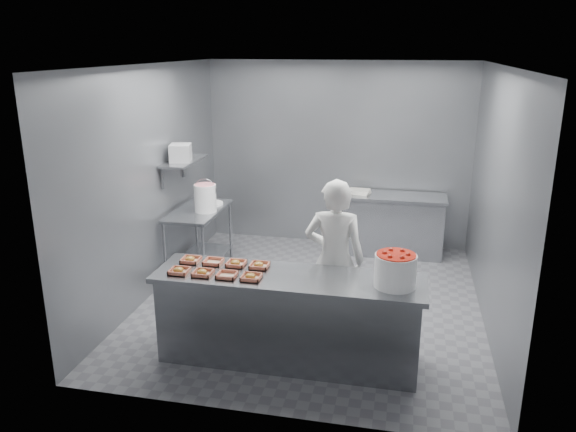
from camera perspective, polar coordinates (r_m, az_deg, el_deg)
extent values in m
plane|color=#4C4C51|center=(6.96, 2.38, -8.64)|extent=(4.50, 4.50, 0.00)
plane|color=white|center=(6.27, 2.71, 15.08)|extent=(4.50, 4.50, 0.00)
cube|color=slate|center=(8.65, 5.04, 6.22)|extent=(4.00, 0.04, 2.80)
cube|color=slate|center=(7.07, -13.68, 3.37)|extent=(0.04, 4.50, 2.80)
cube|color=slate|center=(6.47, 20.30, 1.52)|extent=(0.04, 4.50, 2.80)
cube|color=slate|center=(5.39, 0.05, -6.34)|extent=(2.60, 0.70, 0.05)
cube|color=slate|center=(5.58, 0.04, -10.59)|extent=(2.50, 0.64, 0.85)
cube|color=slate|center=(7.60, -9.10, 0.52)|extent=(0.60, 1.20, 0.04)
cube|color=slate|center=(7.82, -8.87, -4.27)|extent=(0.56, 1.15, 0.03)
cylinder|color=slate|center=(7.35, -12.39, -3.88)|extent=(0.04, 0.04, 0.88)
cylinder|color=slate|center=(7.16, -8.58, -4.23)|extent=(0.04, 0.04, 0.88)
cylinder|color=slate|center=(8.32, -9.27, -1.21)|extent=(0.04, 0.04, 0.88)
cylinder|color=slate|center=(8.15, -5.86, -1.46)|extent=(0.04, 0.04, 0.88)
cube|color=slate|center=(8.36, 10.77, 1.92)|extent=(1.50, 0.60, 0.05)
cube|color=slate|center=(8.49, 10.61, -1.02)|extent=(1.44, 0.55, 0.85)
cube|color=slate|center=(7.50, -10.56, 5.50)|extent=(0.35, 0.90, 0.03)
cube|color=tan|center=(5.53, -10.97, -5.50)|extent=(0.18, 0.18, 0.04)
cube|color=white|center=(5.53, -10.48, -5.59)|extent=(0.10, 0.06, 0.00)
ellipsoid|color=#C98932|center=(5.53, -11.08, -5.40)|extent=(0.10, 0.10, 0.05)
cube|color=tan|center=(5.45, -8.63, -5.75)|extent=(0.18, 0.18, 0.04)
cube|color=white|center=(5.45, -8.13, -5.83)|extent=(0.10, 0.06, 0.00)
ellipsoid|color=#C98932|center=(5.45, -8.74, -5.64)|extent=(0.10, 0.10, 0.05)
cube|color=tan|center=(5.37, -6.22, -5.98)|extent=(0.18, 0.18, 0.04)
cube|color=white|center=(5.38, -5.71, -6.07)|extent=(0.10, 0.06, 0.00)
cube|color=tan|center=(5.31, -3.74, -6.22)|extent=(0.18, 0.18, 0.04)
cube|color=white|center=(5.31, -3.23, -6.30)|extent=(0.10, 0.06, 0.00)
ellipsoid|color=#C98932|center=(5.31, -3.85, -6.11)|extent=(0.10, 0.10, 0.05)
cube|color=tan|center=(5.79, -9.84, -4.41)|extent=(0.18, 0.18, 0.04)
cube|color=white|center=(5.79, -9.36, -4.49)|extent=(0.10, 0.06, 0.00)
ellipsoid|color=#C98932|center=(5.79, -9.94, -4.31)|extent=(0.10, 0.10, 0.05)
cube|color=tan|center=(5.71, -7.59, -4.62)|extent=(0.18, 0.18, 0.04)
cube|color=white|center=(5.71, -7.11, -4.70)|extent=(0.10, 0.06, 0.00)
cube|color=tan|center=(5.64, -5.28, -4.83)|extent=(0.18, 0.18, 0.04)
cube|color=white|center=(5.64, -4.80, -4.91)|extent=(0.10, 0.06, 0.00)
ellipsoid|color=#C98932|center=(5.63, -5.38, -4.73)|extent=(0.10, 0.10, 0.05)
cube|color=tan|center=(5.57, -2.91, -5.04)|extent=(0.18, 0.18, 0.04)
cube|color=white|center=(5.58, -2.42, -5.11)|extent=(0.10, 0.06, 0.00)
ellipsoid|color=#C98932|center=(5.57, -3.02, -4.93)|extent=(0.10, 0.10, 0.05)
imported|color=silver|center=(5.88, 4.74, -4.44)|extent=(0.63, 0.42, 1.73)
cylinder|color=white|center=(5.19, 10.84, -5.48)|extent=(0.38, 0.38, 0.30)
cylinder|color=red|center=(5.14, 10.93, -4.03)|extent=(0.36, 0.36, 0.04)
cylinder|color=white|center=(7.45, -8.40, 1.82)|extent=(0.29, 0.29, 0.36)
cylinder|color=pink|center=(7.40, -8.46, 3.14)|extent=(0.27, 0.27, 0.02)
torus|color=slate|center=(7.42, -8.44, 2.63)|extent=(0.30, 0.01, 0.30)
cylinder|color=white|center=(7.81, -7.85, 1.27)|extent=(0.42, 0.42, 0.03)
cube|color=#CCB28C|center=(7.88, -8.86, 1.34)|extent=(0.15, 0.14, 0.02)
cube|color=gray|center=(7.40, -10.87, 6.32)|extent=(0.32, 0.35, 0.22)
cube|color=silver|center=(8.37, 7.26, 2.49)|extent=(0.34, 0.28, 0.06)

